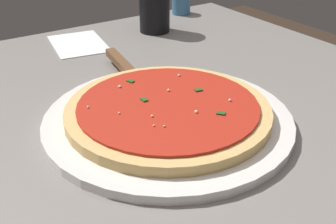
{
  "coord_description": "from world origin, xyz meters",
  "views": [
    {
      "loc": [
        -0.49,
        0.35,
        1.07
      ],
      "look_at": [
        -0.02,
        0.05,
        0.76
      ],
      "focal_mm": 45.6,
      "sensor_mm": 36.0,
      "label": 1
    }
  ],
  "objects_px": {
    "serving_plate": "(168,120)",
    "napkin_folded_right": "(79,44)",
    "pizza": "(168,110)",
    "cup_small_sauce": "(181,6)",
    "pizza_server": "(128,71)",
    "cup_tall_drink": "(154,6)"
  },
  "relations": [
    {
      "from": "cup_small_sauce",
      "to": "cup_tall_drink",
      "type": "bearing_deg",
      "value": 122.46
    },
    {
      "from": "cup_tall_drink",
      "to": "cup_small_sauce",
      "type": "relative_size",
      "value": 2.48
    },
    {
      "from": "serving_plate",
      "to": "napkin_folded_right",
      "type": "relative_size",
      "value": 2.37
    },
    {
      "from": "pizza",
      "to": "cup_small_sauce",
      "type": "xyz_separation_m",
      "value": [
        0.48,
        -0.36,
        -0.0
      ]
    },
    {
      "from": "cup_small_sauce",
      "to": "serving_plate",
      "type": "bearing_deg",
      "value": 143.05
    },
    {
      "from": "serving_plate",
      "to": "napkin_folded_right",
      "type": "height_order",
      "value": "serving_plate"
    },
    {
      "from": "pizza",
      "to": "pizza_server",
      "type": "height_order",
      "value": "pizza"
    },
    {
      "from": "serving_plate",
      "to": "cup_small_sauce",
      "type": "xyz_separation_m",
      "value": [
        0.48,
        -0.36,
        0.02
      ]
    },
    {
      "from": "cup_small_sauce",
      "to": "pizza_server",
      "type": "bearing_deg",
      "value": 132.69
    },
    {
      "from": "pizza_server",
      "to": "napkin_folded_right",
      "type": "relative_size",
      "value": 1.42
    },
    {
      "from": "pizza",
      "to": "napkin_folded_right",
      "type": "xyz_separation_m",
      "value": [
        0.4,
        -0.03,
        -0.02
      ]
    },
    {
      "from": "pizza",
      "to": "cup_tall_drink",
      "type": "relative_size",
      "value": 2.48
    },
    {
      "from": "serving_plate",
      "to": "pizza",
      "type": "bearing_deg",
      "value": -32.59
    },
    {
      "from": "serving_plate",
      "to": "cup_tall_drink",
      "type": "distance_m",
      "value": 0.45
    },
    {
      "from": "serving_plate",
      "to": "cup_tall_drink",
      "type": "bearing_deg",
      "value": -29.4
    },
    {
      "from": "pizza",
      "to": "napkin_folded_right",
      "type": "relative_size",
      "value": 1.95
    },
    {
      "from": "cup_small_sauce",
      "to": "napkin_folded_right",
      "type": "height_order",
      "value": "cup_small_sauce"
    },
    {
      "from": "napkin_folded_right",
      "to": "pizza",
      "type": "bearing_deg",
      "value": 176.17
    },
    {
      "from": "pizza",
      "to": "cup_small_sauce",
      "type": "relative_size",
      "value": 6.17
    },
    {
      "from": "pizza_server",
      "to": "cup_tall_drink",
      "type": "xyz_separation_m",
      "value": [
        0.22,
        -0.19,
        0.04
      ]
    },
    {
      "from": "pizza_server",
      "to": "cup_tall_drink",
      "type": "distance_m",
      "value": 0.29
    },
    {
      "from": "pizza",
      "to": "pizza_server",
      "type": "xyz_separation_m",
      "value": [
        0.17,
        -0.03,
        -0.0
      ]
    }
  ]
}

